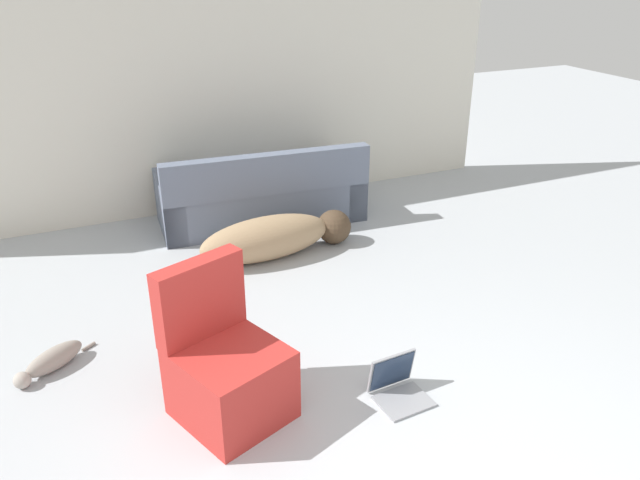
% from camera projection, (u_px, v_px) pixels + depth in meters
% --- Properties ---
extents(wall_back, '(6.53, 0.06, 2.45)m').
position_uv_depth(wall_back, '(200.00, 91.00, 6.16)').
color(wall_back, silver).
rests_on(wall_back, ground_plane).
extents(couch, '(2.04, 0.92, 0.79)m').
position_uv_depth(couch, '(262.00, 197.00, 6.20)').
color(couch, slate).
rests_on(couch, ground_plane).
extents(dog, '(1.76, 0.52, 0.38)m').
position_uv_depth(dog, '(276.00, 237.00, 5.52)').
color(dog, '#A38460').
rests_on(dog, ground_plane).
extents(cat, '(0.54, 0.40, 0.15)m').
position_uv_depth(cat, '(51.00, 361.00, 4.05)').
color(cat, gray).
rests_on(cat, ground_plane).
extents(laptop_open, '(0.34, 0.33, 0.27)m').
position_uv_depth(laptop_open, '(397.00, 383.00, 3.82)').
color(laptop_open, gray).
rests_on(laptop_open, ground_plane).
extents(side_chair, '(0.73, 0.76, 0.93)m').
position_uv_depth(side_chair, '(225.00, 368.00, 3.59)').
color(side_chair, '#B72D28').
rests_on(side_chair, ground_plane).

